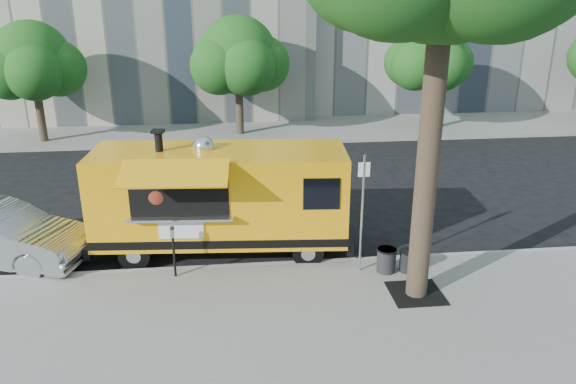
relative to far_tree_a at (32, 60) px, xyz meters
name	(u,v)px	position (x,y,z in m)	size (l,w,h in m)	color
ground	(291,251)	(10.00, -12.30, -3.78)	(120.00, 120.00, 0.00)	black
sidewalk	(313,333)	(10.00, -16.30, -3.70)	(60.00, 6.00, 0.15)	gray
curb	(295,265)	(10.00, -13.23, -3.70)	(60.00, 0.14, 0.16)	#999993
far_sidewalk	(260,130)	(10.00, 1.20, -3.70)	(60.00, 5.00, 0.15)	gray
tree_well	(416,293)	(12.60, -15.10, -3.62)	(1.20, 1.20, 0.02)	black
far_tree_a	(32,60)	(0.00, 0.00, 0.00)	(3.42, 3.42, 5.36)	#33261C
far_tree_b	(238,55)	(9.00, 0.40, 0.06)	(3.60, 3.60, 5.50)	#33261C
far_tree_c	(429,56)	(18.00, 0.10, -0.06)	(3.24, 3.24, 5.21)	#33261C
sign_post	(362,207)	(11.55, -13.85, -1.93)	(0.28, 0.06, 3.00)	silver
parking_meter	(173,245)	(7.00, -13.65, -2.79)	(0.11, 0.11, 1.33)	black
food_truck	(219,197)	(8.12, -12.13, -2.18)	(7.02, 3.43, 3.40)	#FFA90D
trash_bin_left	(386,259)	(12.20, -13.96, -3.30)	(0.51, 0.51, 0.61)	black
trash_bin_right	(408,260)	(12.75, -14.01, -3.33)	(0.47, 0.47, 0.56)	black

